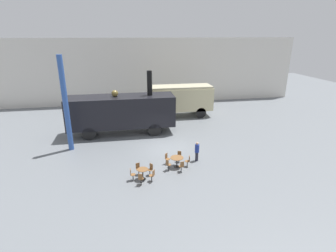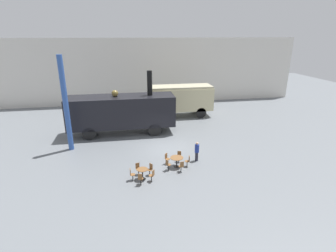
{
  "view_description": "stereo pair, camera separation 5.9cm",
  "coord_description": "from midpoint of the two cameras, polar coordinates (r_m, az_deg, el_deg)",
  "views": [
    {
      "loc": [
        -3.3,
        -21.03,
        9.51
      ],
      "look_at": [
        0.55,
        1.0,
        1.6
      ],
      "focal_mm": 28.0,
      "sensor_mm": 36.0,
      "label": 1
    },
    {
      "loc": [
        -3.24,
        -21.04,
        9.51
      ],
      "look_at": [
        0.55,
        1.0,
        1.6
      ],
      "focal_mm": 28.0,
      "sensor_mm": 36.0,
      "label": 2
    }
  ],
  "objects": [
    {
      "name": "ground_plane",
      "position": [
        23.32,
        -0.84,
        -4.6
      ],
      "size": [
        80.0,
        80.0,
        0.0
      ],
      "primitive_type": "plane",
      "color": "slate"
    },
    {
      "name": "backdrop_wall",
      "position": [
        37.48,
        -4.76,
        11.74
      ],
      "size": [
        44.0,
        0.15,
        9.0
      ],
      "color": "silver",
      "rests_on": "ground_plane"
    },
    {
      "name": "passenger_coach_vintage",
      "position": [
        31.52,
        2.8,
        6.1
      ],
      "size": [
        7.48,
        2.68,
        3.71
      ],
      "color": "beige",
      "rests_on": "ground_plane"
    },
    {
      "name": "steam_locomotive",
      "position": [
        26.18,
        -9.99,
        3.24
      ],
      "size": [
        10.35,
        2.85,
        6.18
      ],
      "color": "black",
      "rests_on": "ground_plane"
    },
    {
      "name": "cafe_table_near",
      "position": [
        18.29,
        -5.48,
        -9.87
      ],
      "size": [
        0.75,
        0.75,
        0.77
      ],
      "color": "black",
      "rests_on": "ground_plane"
    },
    {
      "name": "cafe_table_mid",
      "position": [
        19.76,
        1.99,
        -7.24
      ],
      "size": [
        0.98,
        0.98,
        0.77
      ],
      "color": "black",
      "rests_on": "ground_plane"
    },
    {
      "name": "cafe_chair_0",
      "position": [
        18.27,
        -7.84,
        -10.26
      ],
      "size": [
        0.36,
        0.36,
        0.87
      ],
      "rotation": [
        0.0,
        0.0,
        6.33
      ],
      "color": "black",
      "rests_on": "ground_plane"
    },
    {
      "name": "cafe_chair_1",
      "position": [
        17.69,
        -5.94,
        -11.24
      ],
      "size": [
        0.36,
        0.38,
        0.87
      ],
      "rotation": [
        0.0,
        0.0,
        7.59
      ],
      "color": "black",
      "rests_on": "ground_plane"
    },
    {
      "name": "cafe_chair_2",
      "position": [
        18.01,
        -3.35,
        -10.55
      ],
      "size": [
        0.4,
        0.4,
        0.87
      ],
      "rotation": [
        0.0,
        0.0,
        8.84
      ],
      "color": "black",
      "rests_on": "ground_plane"
    },
    {
      "name": "cafe_chair_3",
      "position": [
        18.77,
        -3.79,
        -9.23
      ],
      "size": [
        0.41,
        0.4,
        0.87
      ],
      "rotation": [
        0.0,
        0.0,
        10.1
      ],
      "color": "black",
      "rests_on": "ground_plane"
    },
    {
      "name": "cafe_chair_4",
      "position": [
        18.92,
        -6.45,
        -9.07
      ],
      "size": [
        0.38,
        0.39,
        0.87
      ],
      "rotation": [
        0.0,
        0.0,
        11.36
      ],
      "color": "black",
      "rests_on": "ground_plane"
    },
    {
      "name": "cafe_chair_5",
      "position": [
        20.57,
        2.51,
        -6.49
      ],
      "size": [
        0.38,
        0.4,
        0.87
      ],
      "rotation": [
        0.0,
        0.0,
        4.29
      ],
      "color": "black",
      "rests_on": "ground_plane"
    },
    {
      "name": "cafe_chair_6",
      "position": [
        20.21,
        -0.14,
        -6.97
      ],
      "size": [
        0.4,
        0.4,
        0.87
      ],
      "rotation": [
        0.0,
        0.0,
        5.55
      ],
      "color": "black",
      "rests_on": "ground_plane"
    },
    {
      "name": "cafe_chair_7",
      "position": [
        19.31,
        0.05,
        -8.31
      ],
      "size": [
        0.4,
        0.39,
        0.87
      ],
      "rotation": [
        0.0,
        0.0,
        6.81
      ],
      "color": "black",
      "rests_on": "ground_plane"
    },
    {
      "name": "cafe_chair_8",
      "position": [
        19.12,
        3.04,
        -8.64
      ],
      "size": [
        0.36,
        0.38,
        0.87
      ],
      "rotation": [
        0.0,
        0.0,
        8.06
      ],
      "color": "black",
      "rests_on": "ground_plane"
    },
    {
      "name": "cafe_chair_9",
      "position": [
        19.91,
        4.48,
        -7.46
      ],
      "size": [
        0.37,
        0.36,
        0.87
      ],
      "rotation": [
        0.0,
        0.0,
        9.32
      ],
      "color": "black",
      "rests_on": "ground_plane"
    },
    {
      "name": "visitor_person",
      "position": [
        20.69,
        6.38,
        -5.37
      ],
      "size": [
        0.34,
        0.34,
        1.59
      ],
      "color": "#262633",
      "rests_on": "ground_plane"
    },
    {
      "name": "support_pillar",
      "position": [
        23.13,
        -21.31,
        4.35
      ],
      "size": [
        0.44,
        0.44,
        8.0
      ],
      "color": "#2D519E",
      "rests_on": "ground_plane"
    }
  ]
}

